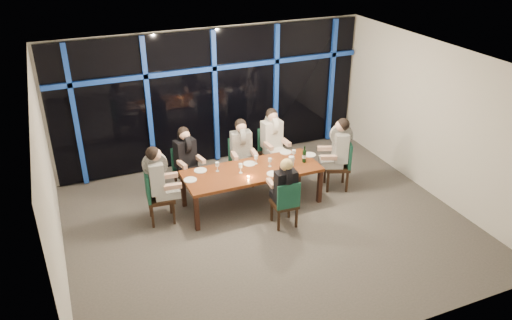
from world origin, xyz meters
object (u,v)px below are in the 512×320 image
Objects in this scene: dining_table at (252,173)px; chair_far_mid at (241,159)px; chair_near_mid at (286,202)px; diner_end_right at (339,144)px; chair_end_left at (155,194)px; diner_far_left at (186,152)px; diner_far_mid at (241,143)px; diner_end_left at (158,174)px; water_pitcher at (291,161)px; diner_far_right at (273,133)px; diner_near_mid at (285,182)px; wine_bottle at (304,156)px; chair_far_right at (270,148)px; chair_end_right at (341,162)px; chair_far_left at (185,167)px.

chair_far_mid is at bearing 82.76° from dining_table.
diner_end_right is at bearing -147.52° from chair_near_mid.
diner_far_left is (0.81, 0.77, 0.36)m from chair_end_left.
diner_far_mid is 1.98m from diner_end_left.
water_pitcher is (0.77, -0.13, 0.16)m from dining_table.
diner_far_right is (0.77, 0.19, 0.03)m from diner_far_mid.
wine_bottle is at bearing -132.35° from diner_near_mid.
chair_near_mid is 1.02m from water_pitcher.
wine_bottle is at bearing -84.82° from chair_far_right.
diner_end_left reaches higher than chair_end_right.
diner_far_mid is (-0.16, 1.76, 0.42)m from chair_near_mid.
chair_far_right reaches higher than chair_far_mid.
chair_end_left is at bearing -145.01° from chair_far_left.
diner_far_mid is at bearing -81.75° from chair_near_mid.
chair_far_right is at bearing -103.59° from chair_near_mid.
diner_far_mid reaches higher than wine_bottle.
wine_bottle reaches higher than chair_end_left.
chair_far_left is (-1.04, 0.97, -0.14)m from dining_table.
chair_end_left is (-0.79, -0.85, 0.03)m from chair_far_left.
diner_far_right is at bearing -90.00° from chair_far_right.
chair_end_right is 3.09× the size of wine_bottle.
diner_end_right reaches higher than chair_end_right.
chair_far_mid is 1.24m from water_pitcher.
chair_far_mid is (0.11, 0.89, -0.13)m from dining_table.
chair_end_left reaches higher than chair_near_mid.
diner_far_mid is (1.15, -0.17, 0.40)m from chair_far_left.
chair_end_right is at bearing -52.16° from chair_far_right.
chair_far_right is 0.99× the size of chair_end_left.
dining_table is 2.64× the size of chair_far_mid.
chair_far_mid is 0.97× the size of chair_far_right.
diner_far_right is (1.92, 0.02, 0.43)m from chair_far_left.
diner_far_left reaches higher than chair_near_mid.
chair_end_left reaches higher than water_pitcher.
diner_end_right is at bearing -31.76° from chair_far_left.
diner_near_mid is at bearing -130.74° from water_pitcher.
wine_bottle is (0.96, -0.90, -0.06)m from diner_far_mid.
diner_far_mid is 0.97× the size of diner_far_right.
diner_far_mid is 1.14m from water_pitcher.
diner_far_left is (-1.90, -0.19, 0.36)m from chair_far_right.
dining_table is at bearing -71.48° from chair_near_mid.
chair_end_right is (1.81, -0.98, 0.03)m from chair_far_mid.
diner_far_left is 1.91m from diner_far_right.
chair_end_left is (-1.95, -0.77, 0.02)m from chair_far_mid.
chair_end_right is (1.92, -0.10, -0.10)m from dining_table.
chair_near_mid is at bearing -79.58° from chair_far_mid.
chair_end_left is 2.92m from wine_bottle.
chair_end_left is at bearing -24.02° from chair_near_mid.
chair_far_left reaches higher than chair_near_mid.
chair_far_left is 1.06× the size of chair_near_mid.
chair_far_right is 1.00× the size of diner_end_right.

